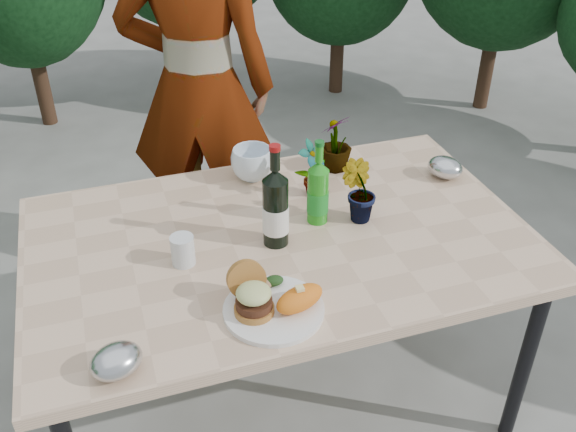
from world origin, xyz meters
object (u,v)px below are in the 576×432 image
object	(u,v)px
patio_table	(280,251)
person	(198,88)
dinner_plate	(274,310)
wine_bottle	(276,209)

from	to	relation	value
patio_table	person	size ratio (longest dim) A/B	0.89
dinner_plate	person	xyz separation A→B (m)	(0.06, 1.27, 0.14)
dinner_plate	wine_bottle	size ratio (longest dim) A/B	0.81
dinner_plate	wine_bottle	xyz separation A→B (m)	(0.10, 0.31, 0.12)
patio_table	person	world-z (taller)	person
patio_table	dinner_plate	world-z (taller)	dinner_plate
person	dinner_plate	bearing A→B (deg)	108.34
patio_table	wine_bottle	bearing A→B (deg)	-131.15
wine_bottle	person	world-z (taller)	person
dinner_plate	wine_bottle	bearing A→B (deg)	71.57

